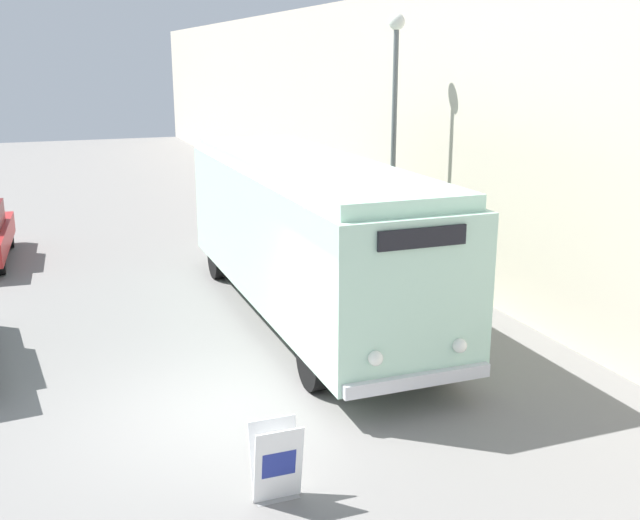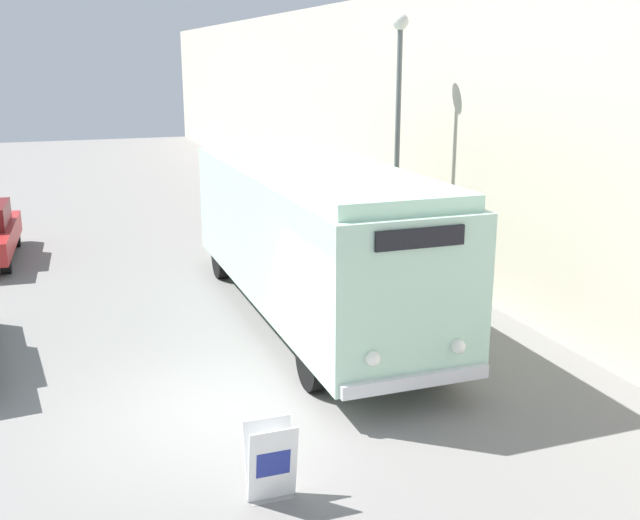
{
  "view_description": "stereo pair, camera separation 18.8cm",
  "coord_description": "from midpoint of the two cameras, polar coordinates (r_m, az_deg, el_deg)",
  "views": [
    {
      "loc": [
        -2.09,
        -9.78,
        5.06
      ],
      "look_at": [
        2.12,
        1.37,
        1.82
      ],
      "focal_mm": 42.0,
      "sensor_mm": 36.0,
      "label": 1
    },
    {
      "loc": [
        -1.91,
        -9.84,
        5.06
      ],
      "look_at": [
        2.12,
        1.37,
        1.82
      ],
      "focal_mm": 42.0,
      "sensor_mm": 36.0,
      "label": 2
    }
  ],
  "objects": [
    {
      "name": "building_wall_right",
      "position": [
        21.71,
        3.98,
        10.56
      ],
      "size": [
        0.3,
        60.0,
        6.63
      ],
      "color": "beige",
      "rests_on": "ground_plane"
    },
    {
      "name": "streetlamp",
      "position": [
        17.2,
        6.3,
        11.32
      ],
      "size": [
        0.36,
        0.36,
        5.98
      ],
      "color": "#595E60",
      "rests_on": "ground_plane"
    },
    {
      "name": "ground_plane",
      "position": [
        11.21,
        -7.52,
        -11.74
      ],
      "size": [
        80.0,
        80.0,
        0.0
      ],
      "primitive_type": "plane",
      "color": "slate"
    },
    {
      "name": "vintage_bus",
      "position": [
        14.68,
        -0.52,
        2.31
      ],
      "size": [
        2.44,
        9.51,
        3.17
      ],
      "color": "black",
      "rests_on": "ground_plane"
    },
    {
      "name": "sign_board",
      "position": [
        9.09,
        -3.14,
        -15.16
      ],
      "size": [
        0.58,
        0.36,
        0.96
      ],
      "color": "gray",
      "rests_on": "ground_plane"
    }
  ]
}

